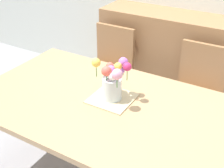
{
  "coord_description": "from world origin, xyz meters",
  "views": [
    {
      "loc": [
        0.93,
        -1.41,
        1.86
      ],
      "look_at": [
        0.06,
        0.06,
        0.86
      ],
      "focal_mm": 47.11,
      "sensor_mm": 36.0,
      "label": 1
    }
  ],
  "objects_px": {
    "chair_left": "(110,65)",
    "chair_right": "(197,88)",
    "flower_vase": "(113,79)",
    "dining_table": "(100,110)",
    "dresser": "(166,59)"
  },
  "relations": [
    {
      "from": "chair_right",
      "to": "flower_vase",
      "type": "bearing_deg",
      "value": 64.22
    },
    {
      "from": "chair_right",
      "to": "dresser",
      "type": "distance_m",
      "value": 0.65
    },
    {
      "from": "chair_left",
      "to": "flower_vase",
      "type": "distance_m",
      "value": 1.03
    },
    {
      "from": "dining_table",
      "to": "dresser",
      "type": "distance_m",
      "value": 1.34
    },
    {
      "from": "flower_vase",
      "to": "dining_table",
      "type": "bearing_deg",
      "value": -129.59
    },
    {
      "from": "flower_vase",
      "to": "chair_left",
      "type": "bearing_deg",
      "value": 122.15
    },
    {
      "from": "chair_left",
      "to": "chair_right",
      "type": "xyz_separation_m",
      "value": [
        0.9,
        0.0,
        0.0
      ]
    },
    {
      "from": "dining_table",
      "to": "dresser",
      "type": "relative_size",
      "value": 1.27
    },
    {
      "from": "chair_right",
      "to": "flower_vase",
      "type": "xyz_separation_m",
      "value": [
        -0.39,
        -0.81,
        0.37
      ]
    },
    {
      "from": "dining_table",
      "to": "flower_vase",
      "type": "xyz_separation_m",
      "value": [
        0.06,
        0.07,
        0.23
      ]
    },
    {
      "from": "dresser",
      "to": "flower_vase",
      "type": "height_order",
      "value": "flower_vase"
    },
    {
      "from": "dresser",
      "to": "flower_vase",
      "type": "bearing_deg",
      "value": -86.54
    },
    {
      "from": "dining_table",
      "to": "dresser",
      "type": "xyz_separation_m",
      "value": [
        -0.02,
        1.33,
        -0.16
      ]
    },
    {
      "from": "dining_table",
      "to": "chair_left",
      "type": "distance_m",
      "value": 1.0
    },
    {
      "from": "chair_left",
      "to": "dresser",
      "type": "height_order",
      "value": "dresser"
    }
  ]
}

